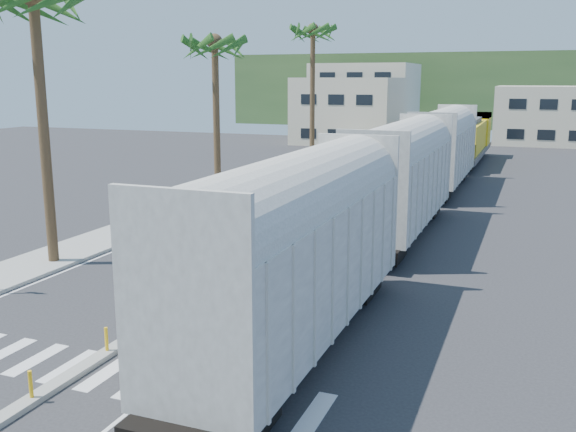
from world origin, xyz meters
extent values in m
plane|color=#28282B|center=(0.00, 0.00, 0.00)|extent=(140.00, 140.00, 0.00)
cube|color=gray|center=(-8.50, 25.00, 0.07)|extent=(3.00, 90.00, 0.15)
cube|color=black|center=(4.28, 28.00, 0.03)|extent=(0.12, 100.00, 0.06)
cube|color=black|center=(5.72, 28.00, 0.03)|extent=(0.12, 100.00, 0.06)
cube|color=gray|center=(0.00, 20.00, 0.07)|extent=(0.45, 60.00, 0.15)
cylinder|color=yellow|center=(0.00, -4.00, 0.50)|extent=(0.10, 0.10, 0.70)
cylinder|color=yellow|center=(0.00, -1.00, 0.50)|extent=(0.10, 0.10, 0.70)
cylinder|color=yellow|center=(0.00, 2.00, 0.50)|extent=(0.10, 0.10, 0.70)
cylinder|color=yellow|center=(0.00, 5.00, 0.50)|extent=(0.10, 0.10, 0.70)
cylinder|color=yellow|center=(0.00, 8.00, 0.50)|extent=(0.10, 0.10, 0.70)
cylinder|color=yellow|center=(0.00, 11.00, 0.50)|extent=(0.10, 0.10, 0.70)
cylinder|color=yellow|center=(0.00, 14.00, 0.50)|extent=(0.10, 0.10, 0.70)
cylinder|color=yellow|center=(0.00, 17.00, 0.50)|extent=(0.10, 0.10, 0.70)
cylinder|color=yellow|center=(0.00, 20.00, 0.50)|extent=(0.10, 0.10, 0.70)
cylinder|color=yellow|center=(0.00, 23.00, 0.50)|extent=(0.10, 0.10, 0.70)
cylinder|color=yellow|center=(0.00, 26.00, 0.50)|extent=(0.10, 0.10, 0.70)
cylinder|color=yellow|center=(0.00, 29.00, 0.50)|extent=(0.10, 0.10, 0.70)
cylinder|color=yellow|center=(0.00, 32.00, 0.50)|extent=(0.10, 0.10, 0.70)
cylinder|color=yellow|center=(0.00, 35.00, 0.50)|extent=(0.10, 0.10, 0.70)
cylinder|color=yellow|center=(0.00, 38.00, 0.50)|extent=(0.10, 0.10, 0.70)
cylinder|color=yellow|center=(0.00, 41.00, 0.50)|extent=(0.10, 0.10, 0.70)
cube|color=silver|center=(0.00, -2.00, 0.01)|extent=(14.00, 2.20, 0.01)
cube|color=silver|center=(-6.80, 25.00, 0.00)|extent=(0.12, 90.00, 0.01)
cube|color=silver|center=(2.50, 25.00, 0.00)|extent=(0.12, 90.00, 0.01)
cube|color=#A4A196|center=(5.00, 1.35, 2.70)|extent=(3.00, 12.88, 3.40)
cylinder|color=#A4A196|center=(5.00, 1.35, 4.40)|extent=(2.90, 12.58, 2.90)
cube|color=black|center=(5.00, 1.35, 0.50)|extent=(2.60, 12.88, 1.00)
cube|color=#A4A196|center=(5.00, 16.35, 2.70)|extent=(3.00, 12.88, 3.40)
cylinder|color=#A4A196|center=(5.00, 16.35, 4.40)|extent=(2.90, 12.58, 2.90)
cube|color=black|center=(5.00, 16.35, 0.50)|extent=(2.60, 12.88, 1.00)
cube|color=#A4A196|center=(5.00, 31.35, 2.70)|extent=(3.00, 12.88, 3.40)
cylinder|color=#A4A196|center=(5.00, 31.35, 4.40)|extent=(2.90, 12.58, 2.90)
cube|color=black|center=(5.00, 31.35, 0.50)|extent=(2.60, 12.88, 1.00)
cube|color=#4C4C4F|center=(5.00, 47.35, 1.05)|extent=(3.00, 17.00, 0.50)
cube|color=yellow|center=(5.00, 46.35, 2.60)|extent=(2.70, 12.24, 2.60)
cube|color=yellow|center=(5.00, 53.13, 2.90)|extent=(3.00, 3.74, 3.20)
cube|color=black|center=(5.00, 47.35, 0.45)|extent=(2.60, 13.60, 0.90)
cylinder|color=brown|center=(-8.00, 6.00, 5.50)|extent=(0.44, 0.44, 11.00)
cylinder|color=brown|center=(-8.30, 22.00, 5.00)|extent=(0.44, 0.44, 10.00)
sphere|color=#26551A|center=(-8.30, 22.00, 10.15)|extent=(3.20, 3.20, 3.20)
cylinder|color=brown|center=(-8.00, 40.00, 6.00)|extent=(0.44, 0.44, 12.00)
sphere|color=#26551A|center=(-8.00, 40.00, 12.15)|extent=(3.20, 3.20, 3.20)
cube|color=beige|center=(-11.00, 62.00, 4.00)|extent=(12.00, 10.00, 8.00)
cube|color=beige|center=(-13.00, 78.00, 5.00)|extent=(14.00, 12.00, 10.00)
cube|color=beige|center=(12.00, 70.00, 3.50)|extent=(12.00, 10.00, 7.00)
cube|color=#385628|center=(0.00, 100.00, 6.00)|extent=(80.00, 20.00, 12.00)
imported|color=black|center=(-3.68, 10.98, 0.82)|extent=(2.69, 5.12, 1.64)
imported|color=black|center=(-3.27, 17.94, 0.70)|extent=(1.64, 4.31, 1.40)
imported|color=black|center=(-3.03, 21.51, 0.67)|extent=(2.48, 4.84, 1.33)
imported|color=#B4B6B9|center=(-3.90, 28.76, 0.69)|extent=(2.62, 5.12, 1.38)
imported|color=#9EA0A5|center=(1.87, -0.49, 0.48)|extent=(1.45, 2.11, 0.96)
imported|color=white|center=(1.77, -0.49, 1.38)|extent=(0.79, 0.67, 1.67)
camera|label=1|loc=(11.18, -15.25, 7.84)|focal=40.00mm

